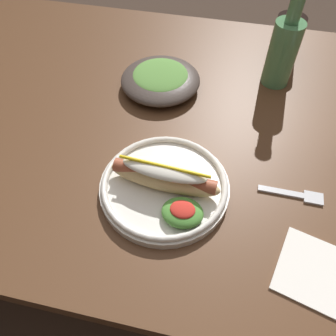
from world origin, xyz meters
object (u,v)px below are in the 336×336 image
object	(u,v)px
hot_dog_plate	(165,185)
glass_bottle	(283,49)
fork	(296,195)
soda_cup	(287,38)
side_bowl	(160,79)
napkin	(319,274)

from	to	relation	value
hot_dog_plate	glass_bottle	xyz separation A→B (m)	(0.19, 0.38, 0.07)
hot_dog_plate	fork	xyz separation A→B (m)	(0.24, 0.04, -0.02)
soda_cup	side_bowl	xyz separation A→B (m)	(-0.29, -0.19, -0.03)
fork	glass_bottle	world-z (taller)	glass_bottle
soda_cup	side_bowl	world-z (taller)	soda_cup
fork	soda_cup	size ratio (longest dim) A/B	1.07
hot_dog_plate	glass_bottle	distance (m)	0.43
fork	soda_cup	distance (m)	0.45
fork	glass_bottle	bearing A→B (deg)	99.20
side_bowl	fork	bearing A→B (deg)	-38.51
glass_bottle	napkin	world-z (taller)	glass_bottle
side_bowl	hot_dog_plate	bearing A→B (deg)	-75.07
fork	napkin	size ratio (longest dim) A/B	0.92
fork	glass_bottle	size ratio (longest dim) A/B	0.50
fork	napkin	world-z (taller)	same
hot_dog_plate	side_bowl	size ratio (longest dim) A/B	1.28
soda_cup	napkin	xyz separation A→B (m)	(0.07, -0.59, -0.05)
hot_dog_plate	napkin	size ratio (longest dim) A/B	1.88
hot_dog_plate	soda_cup	bearing A→B (deg)	67.06
soda_cup	hot_dog_plate	bearing A→B (deg)	-112.94
hot_dog_plate	napkin	distance (m)	0.30
fork	glass_bottle	xyz separation A→B (m)	(-0.05, 0.34, 0.09)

